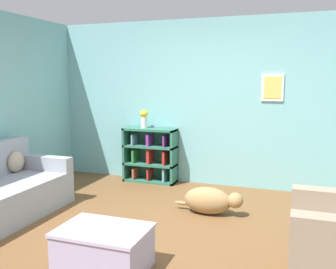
% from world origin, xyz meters
% --- Properties ---
extents(ground_plane, '(14.00, 14.00, 0.00)m').
position_xyz_m(ground_plane, '(0.00, 0.00, 0.00)').
color(ground_plane, brown).
extents(wall_back, '(5.60, 0.13, 2.60)m').
position_xyz_m(wall_back, '(0.00, 2.25, 1.30)').
color(wall_back, '#7AB7BC').
rests_on(wall_back, ground_plane).
extents(bookshelf, '(0.87, 0.31, 0.88)m').
position_xyz_m(bookshelf, '(-0.88, 2.05, 0.44)').
color(bookshelf, '#2D6B56').
rests_on(bookshelf, ground_plane).
extents(coffee_table, '(0.78, 0.56, 0.38)m').
position_xyz_m(coffee_table, '(-0.18, -0.80, 0.20)').
color(coffee_table, '#ADA3CC').
rests_on(coffee_table, ground_plane).
extents(dog, '(0.89, 0.31, 0.34)m').
position_xyz_m(dog, '(0.39, 0.87, 0.17)').
color(dog, '#9E7A4C').
rests_on(dog, ground_plane).
extents(vase, '(0.13, 0.13, 0.30)m').
position_xyz_m(vase, '(-0.98, 2.02, 1.05)').
color(vase, silver).
rests_on(vase, bookshelf).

